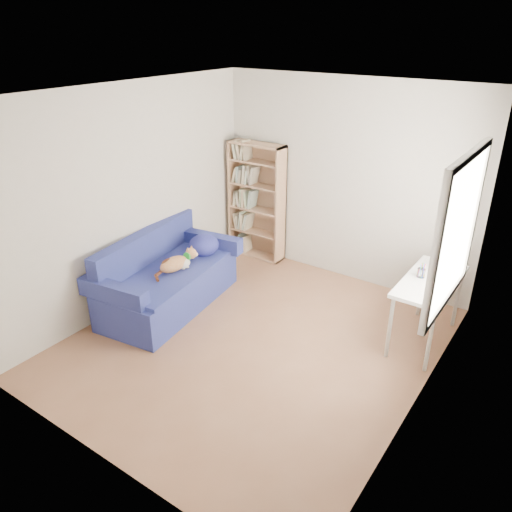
{
  "coord_description": "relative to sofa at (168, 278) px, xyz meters",
  "views": [
    {
      "loc": [
        2.59,
        -3.7,
        3.17
      ],
      "look_at": [
        -0.21,
        0.33,
        0.85
      ],
      "focal_mm": 35.0,
      "sensor_mm": 36.0,
      "label": 1
    }
  ],
  "objects": [
    {
      "name": "desk",
      "position": [
        2.82,
        0.98,
        0.33
      ],
      "size": [
        0.5,
        1.1,
        0.75
      ],
      "color": "white",
      "rests_on": "ground"
    },
    {
      "name": "room_shell",
      "position": [
        1.44,
        -0.05,
        1.3
      ],
      "size": [
        3.54,
        4.04,
        2.62
      ],
      "color": "silver",
      "rests_on": "ground"
    },
    {
      "name": "pen_cup",
      "position": [
        2.71,
        0.98,
        0.47
      ],
      "size": [
        0.08,
        0.08,
        0.16
      ],
      "color": "white",
      "rests_on": "desk"
    },
    {
      "name": "ground",
      "position": [
        1.34,
        -0.08,
        -0.34
      ],
      "size": [
        4.0,
        4.0,
        0.0
      ],
      "primitive_type": "plane",
      "color": "#8D5C3F",
      "rests_on": "ground"
    },
    {
      "name": "sofa",
      "position": [
        0.0,
        0.0,
        0.0
      ],
      "size": [
        1.1,
        1.92,
        0.89
      ],
      "rotation": [
        0.0,
        0.0,
        0.14
      ],
      "color": "navy",
      "rests_on": "ground"
    },
    {
      "name": "bookshelf",
      "position": [
        0.09,
        1.77,
        0.43
      ],
      "size": [
        0.84,
        0.26,
        1.67
      ],
      "color": "tan",
      "rests_on": "ground"
    }
  ]
}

